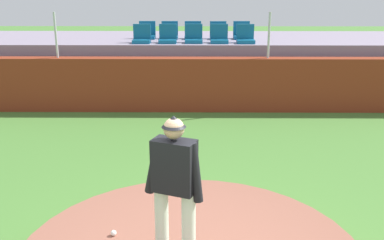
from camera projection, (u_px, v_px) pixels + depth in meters
The scene contains 16 objects.
pitcher at pixel (174, 178), 4.87m from camera, with size 0.69×0.40×1.70m.
baseball at pixel (114, 233), 5.55m from camera, with size 0.07×0.07×0.07m, color white.
brick_barrier at pixel (193, 85), 11.52m from camera, with size 15.06×0.40×1.39m, color maroon.
fence_post_left at pixel (56, 35), 11.17m from camera, with size 0.06×0.06×1.14m, color silver.
fence_post_right at pixel (269, 35), 11.13m from camera, with size 0.06×0.06×1.14m, color silver.
bleacher_platform at pixel (194, 64), 13.72m from camera, with size 14.24×3.56×1.63m, color gray.
stadium_chair_0 at pixel (142, 37), 12.22m from camera, with size 0.48×0.44×0.50m.
stadium_chair_1 at pixel (168, 37), 12.22m from camera, with size 0.48×0.44×0.50m.
stadium_chair_2 at pixel (194, 37), 12.25m from camera, with size 0.48×0.44×0.50m.
stadium_chair_3 at pixel (219, 37), 12.21m from camera, with size 0.48×0.44×0.50m.
stadium_chair_4 at pixel (245, 37), 12.19m from camera, with size 0.48×0.44×0.50m.
stadium_chair_5 at pixel (147, 33), 13.12m from camera, with size 0.48×0.44×0.50m.
stadium_chair_6 at pixel (170, 33), 13.11m from camera, with size 0.48×0.44×0.50m.
stadium_chair_7 at pixel (193, 33), 13.09m from camera, with size 0.48×0.44×0.50m.
stadium_chair_8 at pixel (218, 33), 13.06m from camera, with size 0.48×0.44×0.50m.
stadium_chair_9 at pixel (242, 33), 13.10m from camera, with size 0.48×0.44×0.50m.
Camera 1 is at (0.06, -4.49, 3.24)m, focal length 41.67 mm.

